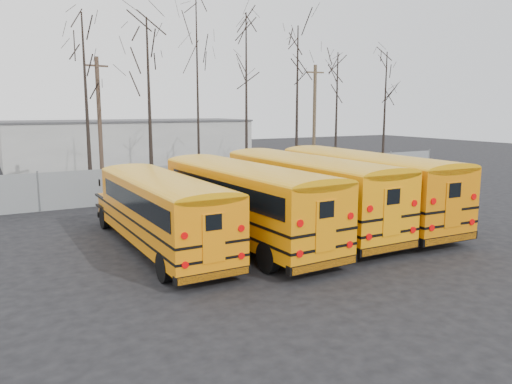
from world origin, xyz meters
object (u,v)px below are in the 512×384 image
utility_pole_left (100,123)px  utility_pole_right (314,120)px  bus_b (243,196)px  bus_a (161,206)px  bus_c (305,186)px  bus_d (361,181)px

utility_pole_left → utility_pole_right: (16.06, -0.83, 0.04)m
utility_pole_left → utility_pole_right: utility_pole_right is taller
bus_b → utility_pole_right: bearing=44.4°
bus_a → utility_pole_left: (1.14, 15.43, 2.61)m
utility_pole_right → bus_a: bearing=-135.8°
bus_c → utility_pole_right: (10.73, 14.45, 2.43)m
bus_a → bus_c: bus_c is taller
bus_d → bus_a: bearing=-177.7°
bus_a → bus_d: bus_d is taller
bus_d → utility_pole_right: 16.68m
bus_a → utility_pole_right: (17.19, 14.59, 2.66)m
bus_a → bus_b: (3.16, -0.41, 0.16)m
utility_pole_left → bus_b: bearing=-97.8°
bus_b → utility_pole_right: 20.69m
utility_pole_right → utility_pole_left: bearing=-179.1°
bus_b → utility_pole_right: size_ratio=1.35×
bus_d → utility_pole_left: utility_pole_left is taller
bus_a → utility_pole_left: bearing=85.3°
bus_a → bus_b: 3.19m
bus_b → bus_d: (6.31, 0.42, 0.08)m
bus_d → bus_c: bearing=179.8°
utility_pole_left → utility_pole_right: bearing=-18.0°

